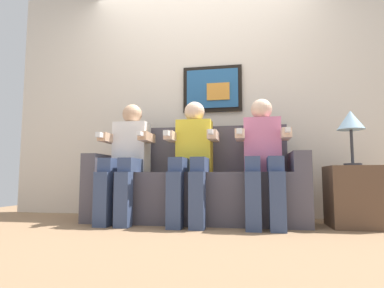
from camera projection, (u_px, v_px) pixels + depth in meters
name	position (u px, v px, depth m)	size (l,w,h in m)	color
ground_plane	(189.00, 227.00, 2.65)	(5.68, 5.68, 0.00)	#8C6B4C
back_wall_assembly	(202.00, 95.00, 3.53)	(4.37, 0.10, 2.60)	beige
couch	(195.00, 187.00, 3.00)	(1.97, 0.58, 0.90)	#514C56
person_on_left	(127.00, 155.00, 2.98)	(0.46, 0.56, 1.11)	white
person_in_middle	(192.00, 155.00, 2.87)	(0.46, 0.56, 1.11)	yellow
person_on_right	(263.00, 154.00, 2.76)	(0.46, 0.56, 1.11)	pink
side_table_right	(354.00, 196.00, 2.65)	(0.40, 0.40, 0.50)	brown
table_lamp	(351.00, 123.00, 2.69)	(0.22, 0.22, 0.46)	#333338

